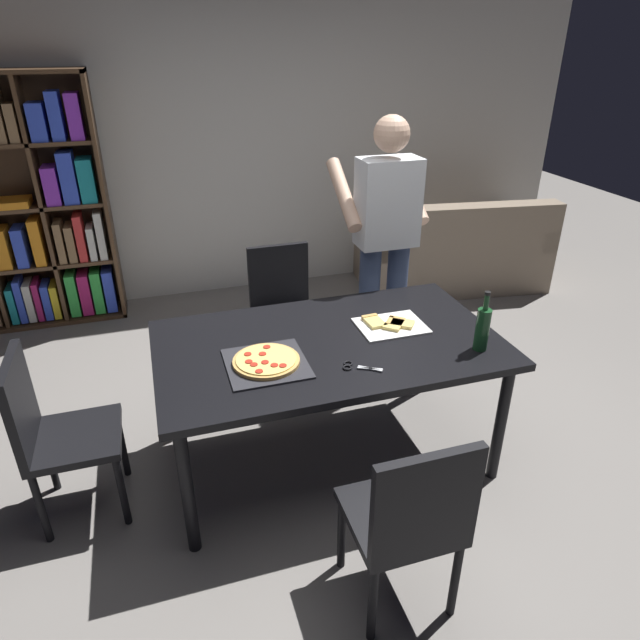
{
  "coord_description": "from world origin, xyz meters",
  "views": [
    {
      "loc": [
        -0.8,
        -2.38,
        2.16
      ],
      "look_at": [
        0.0,
        0.15,
        0.8
      ],
      "focal_mm": 31.3,
      "sensor_mm": 36.0,
      "label": 1
    }
  ],
  "objects": [
    {
      "name": "pizza_slices_on_towel",
      "position": [
        0.37,
        0.06,
        0.76
      ],
      "size": [
        0.36,
        0.28,
        0.03
      ],
      "color": "white",
      "rests_on": "dining_table"
    },
    {
      "name": "couch",
      "position": [
        1.89,
        1.99,
        0.3
      ],
      "size": [
        1.8,
        1.08,
        0.85
      ],
      "color": "gray",
      "rests_on": "ground_plane"
    },
    {
      "name": "dining_table",
      "position": [
        0.0,
        0.0,
        0.68
      ],
      "size": [
        1.77,
        1.03,
        0.75
      ],
      "color": "black",
      "rests_on": "ground_plane"
    },
    {
      "name": "back_wall",
      "position": [
        0.0,
        2.6,
        1.4
      ],
      "size": [
        6.4,
        0.1,
        2.8
      ],
      "primitive_type": "cube",
      "color": "silver",
      "rests_on": "ground_plane"
    },
    {
      "name": "pepperoni_pizza_on_tray",
      "position": [
        -0.36,
        -0.13,
        0.77
      ],
      "size": [
        0.38,
        0.38,
        0.04
      ],
      "color": "#2D2D33",
      "rests_on": "dining_table"
    },
    {
      "name": "wine_bottle",
      "position": [
        0.7,
        -0.3,
        0.87
      ],
      "size": [
        0.07,
        0.07,
        0.32
      ],
      "color": "#194723",
      "rests_on": "dining_table"
    },
    {
      "name": "person_serving_pizza",
      "position": [
        0.64,
        0.78,
        1.0
      ],
      "size": [
        0.55,
        0.54,
        1.75
      ],
      "color": "#38476B",
      "rests_on": "ground_plane"
    },
    {
      "name": "chair_near_camera",
      "position": [
        -0.0,
        -1.0,
        0.51
      ],
      "size": [
        0.42,
        0.42,
        0.9
      ],
      "color": "black",
      "rests_on": "ground_plane"
    },
    {
      "name": "bookshelf",
      "position": [
        -1.78,
        2.37,
        0.9
      ],
      "size": [
        1.4,
        0.35,
        1.95
      ],
      "color": "#513823",
      "rests_on": "ground_plane"
    },
    {
      "name": "kitchen_scissors",
      "position": [
        0.04,
        -0.28,
        0.76
      ],
      "size": [
        0.19,
        0.15,
        0.01
      ],
      "color": "silver",
      "rests_on": "dining_table"
    },
    {
      "name": "ground_plane",
      "position": [
        0.0,
        0.0,
        0.0
      ],
      "size": [
        12.0,
        12.0,
        0.0
      ],
      "primitive_type": "plane",
      "color": "gray"
    },
    {
      "name": "chair_left_end",
      "position": [
        -1.37,
        0.0,
        0.51
      ],
      "size": [
        0.42,
        0.42,
        0.9
      ],
      "color": "black",
      "rests_on": "ground_plane"
    },
    {
      "name": "chair_far_side",
      "position": [
        0.0,
        1.0,
        0.51
      ],
      "size": [
        0.42,
        0.42,
        0.9
      ],
      "color": "black",
      "rests_on": "ground_plane"
    }
  ]
}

